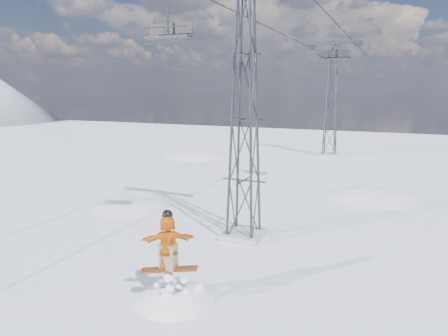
% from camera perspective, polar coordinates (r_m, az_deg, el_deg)
% --- Properties ---
extents(ground, '(120.00, 120.00, 0.00)m').
position_cam_1_polar(ground, '(12.91, -14.38, -20.98)').
color(ground, white).
rests_on(ground, ground).
extents(snow_terrain, '(39.00, 37.00, 22.00)m').
position_cam_1_polar(snow_terrain, '(35.92, 1.71, -15.96)').
color(snow_terrain, white).
rests_on(snow_terrain, ground).
extents(lift_tower_near, '(5.20, 1.80, 11.43)m').
position_cam_1_polar(lift_tower_near, '(17.66, 2.97, 6.85)').
color(lift_tower_near, '#999999').
rests_on(lift_tower_near, ground).
extents(lift_tower_far, '(5.20, 1.80, 11.43)m').
position_cam_1_polar(lift_tower_far, '(41.98, 15.10, 9.00)').
color(lift_tower_far, '#999999').
rests_on(lift_tower_far, ground).
extents(haul_cables, '(4.46, 51.00, 0.06)m').
position_cam_1_polar(haul_cables, '(28.96, 11.50, 19.02)').
color(haul_cables, black).
rests_on(haul_cables, ground).
extents(lift_chair_near, '(1.89, 0.54, 2.34)m').
position_cam_1_polar(lift_chair_near, '(16.38, -7.89, 18.72)').
color(lift_chair_near, black).
rests_on(lift_chair_near, ground).
extents(lift_chair_mid, '(2.01, 0.58, 2.50)m').
position_cam_1_polar(lift_chair_mid, '(26.74, 15.35, 15.21)').
color(lift_chair_mid, black).
rests_on(lift_chair_mid, ground).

